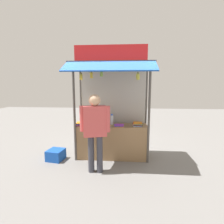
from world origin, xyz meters
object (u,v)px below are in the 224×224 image
banana_bunch_inner_right (91,75)px  banana_bunch_leftmost (138,76)px  water_bottle_mid_left (105,119)px  vendor_person (95,126)px  magazine_stack_center (137,124)px  plastic_crate (56,155)px  water_bottle_far_right (91,120)px  banana_bunch_inner_left (81,77)px  water_bottle_right (92,120)px  magazine_stack_back_left (81,124)px  magazine_stack_rear_center (92,125)px  magazine_stack_back_right (119,125)px  banana_bunch_rightmost (101,74)px  water_bottle_front_left (104,119)px  water_bottle_front_right (112,120)px

banana_bunch_inner_right → banana_bunch_leftmost: size_ratio=0.86×
water_bottle_mid_left → vendor_person: (-0.11, -1.01, 0.04)m
magazine_stack_center → plastic_crate: 2.31m
water_bottle_far_right → banana_bunch_inner_left: (-0.11, -0.53, 1.15)m
vendor_person → banana_bunch_inner_right: bearing=-87.2°
water_bottle_right → magazine_stack_back_left: 0.32m
magazine_stack_center → banana_bunch_inner_left: banana_bunch_inner_left is taller
banana_bunch_inner_right → water_bottle_far_right: bearing=104.7°
vendor_person → plastic_crate: (-1.16, 0.55, -0.93)m
banana_bunch_inner_right → magazine_stack_rear_center: bearing=101.4°
magazine_stack_back_right → banana_bunch_rightmost: size_ratio=1.14×
water_bottle_front_left → banana_bunch_leftmost: banana_bunch_leftmost is taller
vendor_person → banana_bunch_rightmost: bearing=-115.1°
vendor_person → water_bottle_mid_left: bearing=-111.1°
water_bottle_right → water_bottle_far_right: (-0.06, 0.14, -0.02)m
water_bottle_front_right → magazine_stack_center: (0.69, -0.10, -0.09)m
water_bottle_mid_left → banana_bunch_inner_left: size_ratio=0.87×
water_bottle_right → magazine_stack_rear_center: water_bottle_right is taller
water_bottle_mid_left → magazine_stack_back_left: water_bottle_mid_left is taller
water_bottle_far_right → vendor_person: bearing=-73.8°
water_bottle_right → water_bottle_front_right: water_bottle_front_right is taller
magazine_stack_center → magazine_stack_back_right: bearing=-170.1°
magazine_stack_center → banana_bunch_rightmost: size_ratio=1.37×
water_bottle_far_right → banana_bunch_rightmost: 1.38m
water_bottle_mid_left → water_bottle_front_left: size_ratio=0.85×
water_bottle_front_left → magazine_stack_back_right: water_bottle_front_left is taller
water_bottle_far_right → banana_bunch_inner_right: size_ratio=0.82×
water_bottle_right → water_bottle_mid_left: (0.35, 0.14, -0.00)m
water_bottle_right → banana_bunch_inner_left: 1.20m
water_bottle_front_right → water_bottle_front_left: size_ratio=0.90×
banana_bunch_inner_left → banana_bunch_rightmost: size_ratio=1.32×
magazine_stack_back_left → banana_bunch_leftmost: bearing=-10.3°
banana_bunch_inner_right → banana_bunch_inner_left: bearing=-179.9°
magazine_stack_rear_center → banana_bunch_inner_left: size_ratio=0.89×
banana_bunch_rightmost → vendor_person: (-0.09, -0.49, -1.16)m
magazine_stack_center → banana_bunch_leftmost: bearing=-96.7°
magazine_stack_center → banana_bunch_inner_left: bearing=-166.2°
vendor_person → magazine_stack_back_left: bearing=-70.4°
magazine_stack_back_left → water_bottle_right: bearing=24.0°
magazine_stack_back_right → magazine_stack_center: size_ratio=0.83×
magazine_stack_rear_center → plastic_crate: bearing=-172.9°
water_bottle_far_right → magazine_stack_back_right: water_bottle_far_right is taller
magazine_stack_back_right → banana_bunch_leftmost: size_ratio=0.86×
water_bottle_front_right → banana_bunch_leftmost: (0.65, -0.44, 1.12)m
water_bottle_far_right → water_bottle_front_left: 0.42m
banana_bunch_inner_right → banana_bunch_leftmost: (1.10, -0.00, -0.04)m
banana_bunch_inner_left → banana_bunch_inner_right: (0.25, 0.00, 0.04)m
magazine_stack_back_right → banana_bunch_rightmost: 1.39m
magazine_stack_center → banana_bunch_inner_right: bearing=-163.4°
magazine_stack_center → vendor_person: bearing=-140.0°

